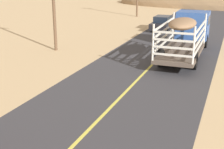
# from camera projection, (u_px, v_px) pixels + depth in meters

# --- Properties ---
(livestock_truck) EXTENTS (2.53, 9.70, 3.02)m
(livestock_truck) POSITION_uv_depth(u_px,v_px,m) (189.00, 29.00, 24.50)
(livestock_truck) COLOR #3359A5
(livestock_truck) RESTS_ON road_surface
(car_far) EXTENTS (1.80, 4.40, 1.46)m
(car_far) POSITION_uv_depth(u_px,v_px,m) (162.00, 23.00, 34.66)
(car_far) COLOR black
(car_far) RESTS_ON road_surface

